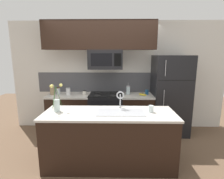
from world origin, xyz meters
name	(u,v)px	position (x,y,z in m)	size (l,w,h in m)	color
ground_plane	(104,152)	(0.00, 0.00, 0.00)	(10.00, 10.00, 0.00)	brown
rear_partition	(119,76)	(0.30, 1.28, 1.30)	(5.20, 0.10, 2.60)	silver
splash_band	(106,82)	(0.00, 1.22, 1.15)	(3.35, 0.01, 0.48)	#4C4C51
back_counter_left	(70,113)	(-0.85, 0.90, 0.46)	(0.98, 0.65, 0.91)	black
back_counter_right	(137,114)	(0.73, 0.90, 0.46)	(0.73, 0.65, 0.91)	black
stove_range	(106,113)	(0.00, 0.90, 0.46)	(0.76, 0.64, 0.93)	black
microwave	(105,60)	(0.00, 0.88, 1.71)	(0.74, 0.40, 0.42)	black
upper_cabinet_band	(99,35)	(-0.12, 0.85, 2.22)	(2.41, 0.34, 0.60)	black
refrigerator	(170,95)	(1.48, 0.92, 0.90)	(0.80, 0.74, 1.81)	black
storage_jar_tall	(52,90)	(-1.23, 0.87, 1.02)	(0.10, 0.10, 0.22)	#997F5B
storage_jar_medium	(58,91)	(-1.12, 0.94, 0.99)	(0.09, 0.09, 0.16)	silver
storage_jar_short	(68,91)	(-0.86, 0.86, 0.99)	(0.10, 0.10, 0.16)	silver
storage_jar_squat	(85,93)	(-0.49, 0.90, 0.96)	(0.09, 0.09, 0.10)	silver
banana_bunch	(143,95)	(0.84, 0.84, 0.93)	(0.19, 0.12, 0.08)	yellow
french_press	(128,90)	(0.52, 0.96, 1.01)	(0.09, 0.09, 0.27)	silver
coffee_tin	(147,92)	(0.95, 0.95, 0.97)	(0.08, 0.08, 0.11)	#1E5184
island_counter	(109,138)	(0.12, -0.35, 0.46)	(2.11, 0.75, 0.91)	black
kitchen_sink	(121,116)	(0.31, -0.35, 0.84)	(0.76, 0.40, 0.16)	#ADAFB5
sink_faucet	(120,97)	(0.31, -0.15, 1.11)	(0.14, 0.14, 0.31)	#B7BABF
drinking_glass	(151,109)	(0.80, -0.33, 0.97)	(0.08, 0.08, 0.11)	silver
flower_vase	(57,104)	(-0.73, -0.32, 1.04)	(0.18, 0.20, 0.45)	silver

